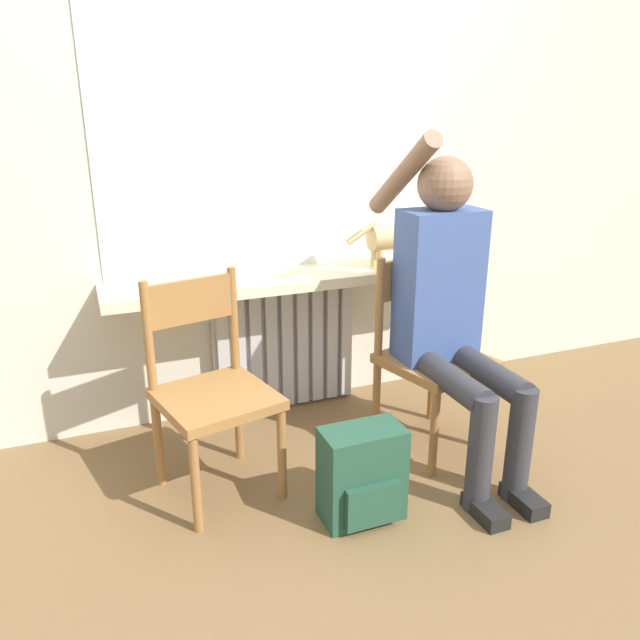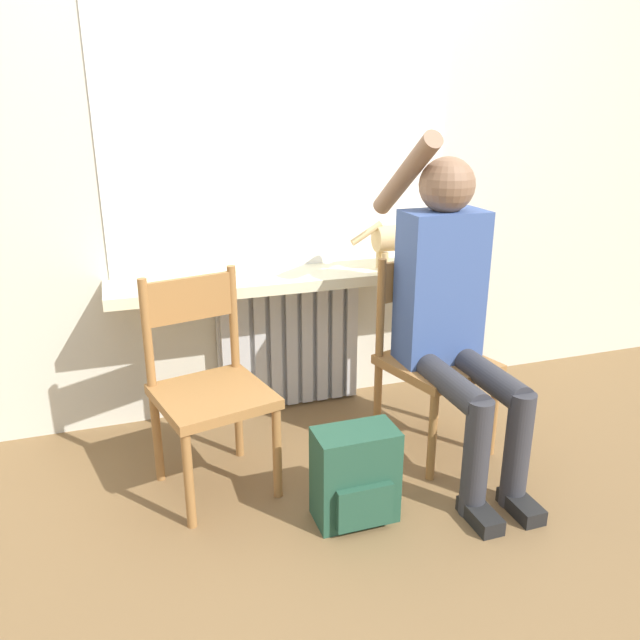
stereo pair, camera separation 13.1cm
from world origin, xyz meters
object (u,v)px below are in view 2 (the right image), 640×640
at_px(chair_right, 431,354).
at_px(cat, 404,238).
at_px(chair_left, 208,385).
at_px(backpack, 356,476).
at_px(person, 452,304).

relative_size(chair_right, cat, 1.94).
bearing_deg(chair_right, chair_left, 165.45).
bearing_deg(backpack, chair_left, 139.13).
height_order(chair_right, backpack, chair_right).
distance_m(person, cat, 0.57).
distance_m(chair_left, chair_right, 0.98).
xyz_separation_m(cat, backpack, (-0.57, -0.83, -0.70)).
distance_m(person, backpack, 0.80).
bearing_deg(chair_left, cat, 9.05).
distance_m(chair_right, cat, 0.61).
distance_m(chair_right, backpack, 0.70).
bearing_deg(backpack, cat, 55.62).
xyz_separation_m(person, cat, (0.04, 0.54, 0.17)).
xyz_separation_m(chair_right, backpack, (-0.51, -0.40, -0.26)).
bearing_deg(backpack, chair_right, 38.21).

